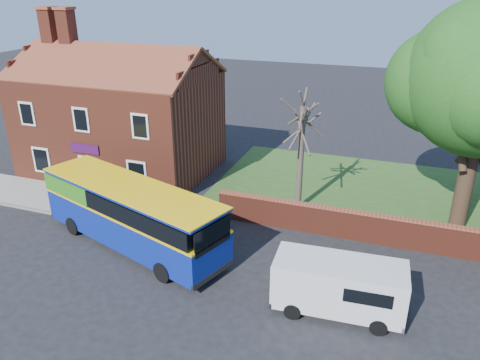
% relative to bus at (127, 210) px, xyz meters
% --- Properties ---
extents(ground, '(120.00, 120.00, 0.00)m').
position_rel_bus_xyz_m(ground, '(1.19, -2.82, -1.82)').
color(ground, black).
rests_on(ground, ground).
extents(pavement, '(18.00, 3.50, 0.12)m').
position_rel_bus_xyz_m(pavement, '(-5.81, 2.93, -1.76)').
color(pavement, gray).
rests_on(pavement, ground).
extents(kerb, '(18.00, 0.15, 0.14)m').
position_rel_bus_xyz_m(kerb, '(-5.81, 1.18, -1.75)').
color(kerb, slate).
rests_on(kerb, ground).
extents(grass_strip, '(26.00, 12.00, 0.04)m').
position_rel_bus_xyz_m(grass_strip, '(14.19, 10.18, -1.80)').
color(grass_strip, '#426B28').
rests_on(grass_strip, ground).
extents(shop_building, '(12.30, 8.13, 10.50)m').
position_rel_bus_xyz_m(shop_building, '(-5.84, 8.67, 1.59)').
color(shop_building, brown).
rests_on(shop_building, ground).
extents(boundary_wall, '(22.00, 0.38, 1.60)m').
position_rel_bus_xyz_m(boundary_wall, '(14.19, 4.18, -1.01)').
color(boundary_wall, maroon).
rests_on(boundary_wall, ground).
extents(bus, '(10.86, 5.88, 3.22)m').
position_rel_bus_xyz_m(bus, '(0.00, 0.00, 0.00)').
color(bus, navy).
rests_on(bus, ground).
extents(van_near, '(5.19, 2.36, 2.23)m').
position_rel_bus_xyz_m(van_near, '(10.63, -1.77, -0.58)').
color(van_near, silver).
rests_on(van_near, ground).
extents(bare_tree, '(2.48, 2.95, 6.61)m').
position_rel_bus_xyz_m(bare_tree, '(7.05, 6.62, 1.57)').
color(bare_tree, '#4C4238').
rests_on(bare_tree, ground).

